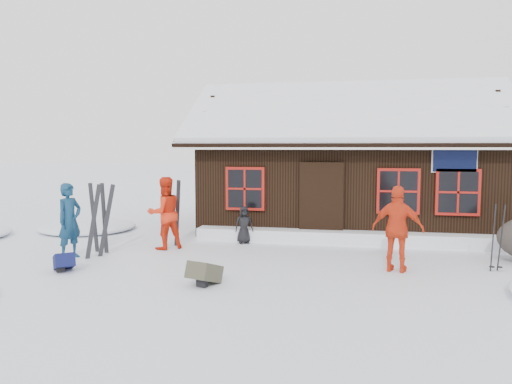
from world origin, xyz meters
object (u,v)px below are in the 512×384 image
at_px(ski_pair_left, 100,221).
at_px(backpack_blue, 64,264).
at_px(ski_poles, 497,239).
at_px(skier_orange_right, 398,229).
at_px(backpack_olive, 204,276).
at_px(skier_teal, 70,221).
at_px(skier_orange_left, 165,213).
at_px(skier_crouched, 244,225).

relative_size(ski_pair_left, backpack_blue, 3.44).
bearing_deg(backpack_blue, ski_poles, -27.96).
relative_size(ski_pair_left, ski_poles, 1.22).
bearing_deg(ski_poles, skier_orange_right, -167.36).
height_order(ski_poles, backpack_blue, ski_poles).
xyz_separation_m(ski_pair_left, backpack_olive, (2.93, -1.72, -0.65)).
bearing_deg(skier_teal, ski_poles, -68.57).
distance_m(skier_orange_left, skier_orange_right, 5.43).
height_order(skier_orange_left, backpack_olive, skier_orange_left).
distance_m(skier_teal, ski_pair_left, 0.64).
bearing_deg(backpack_olive, skier_orange_left, 141.52).
bearing_deg(ski_pair_left, backpack_blue, -125.74).
xyz_separation_m(ski_poles, backpack_blue, (-8.39, -1.65, -0.52)).
distance_m(skier_orange_left, skier_crouched, 2.05).
relative_size(skier_crouched, ski_pair_left, 0.56).
distance_m(skier_teal, backpack_blue, 1.40).
height_order(ski_pair_left, backpack_blue, ski_pair_left).
distance_m(skier_crouched, backpack_olive, 3.90).
bearing_deg(skier_orange_right, skier_orange_left, 1.55).
bearing_deg(skier_orange_right, skier_crouched, -17.76).
relative_size(skier_orange_right, backpack_olive, 3.00).
bearing_deg(skier_crouched, skier_orange_left, -172.27).
height_order(skier_orange_left, ski_pair_left, skier_orange_left).
relative_size(skier_crouched, backpack_blue, 1.94).
bearing_deg(ski_poles, backpack_blue, -168.85).
relative_size(ski_poles, backpack_blue, 2.81).
bearing_deg(backpack_blue, skier_orange_left, 25.33).
bearing_deg(skier_orange_left, backpack_blue, 20.56).
height_order(skier_teal, skier_orange_right, skier_orange_right).
bearing_deg(skier_orange_right, skier_teal, 15.42).
bearing_deg(skier_orange_left, skier_crouched, 167.40).
height_order(skier_teal, backpack_blue, skier_teal).
xyz_separation_m(backpack_blue, backpack_olive, (3.01, -0.41, 0.02)).
bearing_deg(ski_poles, backpack_olive, -159.00).
height_order(skier_teal, backpack_olive, skier_teal).
xyz_separation_m(skier_orange_right, backpack_olive, (-3.45, -1.63, -0.70)).
bearing_deg(ski_poles, skier_crouched, 161.76).
xyz_separation_m(skier_orange_left, backpack_olive, (1.85, -2.84, -0.71)).
bearing_deg(ski_poles, skier_teal, -176.40).
xyz_separation_m(skier_orange_right, ski_poles, (1.93, 0.43, -0.20)).
xyz_separation_m(skier_crouched, ski_pair_left, (-2.80, -2.16, 0.33)).
xyz_separation_m(skier_teal, ski_poles, (8.92, 0.56, -0.18)).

